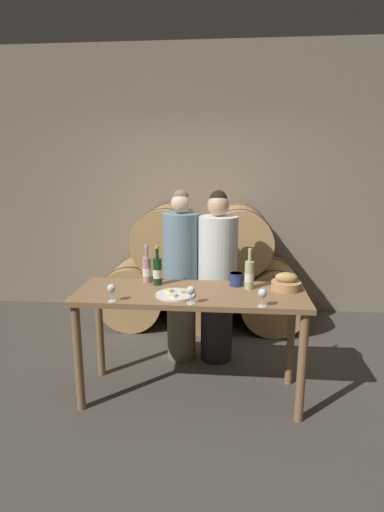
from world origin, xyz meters
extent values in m
plane|color=#4C473F|center=(0.00, 0.00, 0.00)|extent=(10.00, 10.00, 0.00)
cube|color=gray|center=(0.00, 2.09, 1.60)|extent=(10.00, 0.12, 3.20)
cylinder|color=tan|center=(-0.79, 1.55, 0.36)|extent=(0.72, 0.86, 0.72)
cylinder|color=#2D2D33|center=(-0.79, 1.27, 0.36)|extent=(0.73, 0.02, 0.73)
cylinder|color=#2D2D33|center=(-0.79, 1.82, 0.36)|extent=(0.73, 0.02, 0.73)
cylinder|color=tan|center=(0.00, 1.55, 0.36)|extent=(0.72, 0.86, 0.72)
cylinder|color=#2D2D33|center=(0.00, 1.27, 0.36)|extent=(0.73, 0.02, 0.73)
cylinder|color=#2D2D33|center=(0.00, 1.82, 0.36)|extent=(0.73, 0.02, 0.73)
cylinder|color=tan|center=(0.79, 1.55, 0.36)|extent=(0.72, 0.86, 0.72)
cylinder|color=#2D2D33|center=(0.79, 1.27, 0.36)|extent=(0.73, 0.02, 0.73)
cylinder|color=#2D2D33|center=(0.79, 1.82, 0.36)|extent=(0.73, 0.02, 0.73)
cylinder|color=tan|center=(-0.39, 1.55, 1.01)|extent=(0.72, 0.86, 0.72)
cylinder|color=#2D2D33|center=(-0.39, 1.27, 1.01)|extent=(0.73, 0.02, 0.73)
cylinder|color=#2D2D33|center=(-0.39, 1.82, 1.01)|extent=(0.73, 0.02, 0.73)
cylinder|color=tan|center=(0.39, 1.55, 1.01)|extent=(0.72, 0.86, 0.72)
cylinder|color=#2D2D33|center=(0.39, 1.27, 1.01)|extent=(0.73, 0.02, 0.73)
cylinder|color=#2D2D33|center=(0.39, 1.82, 1.01)|extent=(0.73, 0.02, 0.73)
cylinder|color=olive|center=(-0.82, -0.26, 0.42)|extent=(0.06, 0.06, 0.84)
cylinder|color=olive|center=(0.82, -0.26, 0.42)|extent=(0.06, 0.06, 0.84)
cylinder|color=olive|center=(-0.82, 0.26, 0.42)|extent=(0.06, 0.06, 0.84)
cylinder|color=olive|center=(0.82, 0.26, 0.42)|extent=(0.06, 0.06, 0.84)
cube|color=olive|center=(0.00, 0.00, 0.86)|extent=(1.76, 0.63, 0.04)
cylinder|color=#756651|center=(-0.15, 0.66, 0.39)|extent=(0.27, 0.27, 0.78)
cylinder|color=gray|center=(-0.15, 0.66, 1.09)|extent=(0.33, 0.33, 0.62)
sphere|color=beige|center=(-0.15, 0.66, 1.49)|extent=(0.18, 0.18, 0.18)
sphere|color=#75604C|center=(-0.15, 0.67, 1.54)|extent=(0.15, 0.15, 0.15)
cylinder|color=#232326|center=(0.19, 0.66, 0.38)|extent=(0.30, 0.30, 0.77)
cylinder|color=silver|center=(0.19, 0.66, 1.07)|extent=(0.36, 0.36, 0.61)
sphere|color=tan|center=(0.19, 0.66, 1.47)|extent=(0.19, 0.19, 0.19)
sphere|color=black|center=(0.19, 0.67, 1.53)|extent=(0.16, 0.16, 0.16)
cylinder|color=#193819|center=(-0.28, 0.16, 0.99)|extent=(0.07, 0.07, 0.22)
cylinder|color=#193819|center=(-0.28, 0.16, 1.14)|extent=(0.03, 0.03, 0.08)
cylinder|color=gold|center=(-0.28, 0.16, 1.19)|extent=(0.03, 0.03, 0.02)
cylinder|color=white|center=(-0.28, 0.16, 0.97)|extent=(0.07, 0.07, 0.07)
cylinder|color=#ADBC7F|center=(0.45, 0.12, 0.99)|extent=(0.07, 0.07, 0.22)
cylinder|color=#ADBC7F|center=(0.45, 0.12, 1.14)|extent=(0.03, 0.03, 0.08)
cylinder|color=#B7B7BC|center=(0.45, 0.12, 1.19)|extent=(0.03, 0.03, 0.02)
cylinder|color=white|center=(0.45, 0.12, 0.98)|extent=(0.07, 0.07, 0.07)
cylinder|color=#BC8E93|center=(-0.38, 0.22, 0.99)|extent=(0.07, 0.07, 0.21)
cylinder|color=#BC8E93|center=(-0.38, 0.22, 1.13)|extent=(0.03, 0.03, 0.08)
cylinder|color=#B7B7BC|center=(-0.38, 0.22, 1.18)|extent=(0.03, 0.03, 0.02)
cylinder|color=white|center=(-0.38, 0.22, 0.97)|extent=(0.07, 0.07, 0.07)
cylinder|color=navy|center=(0.35, 0.18, 0.94)|extent=(0.10, 0.10, 0.10)
cylinder|color=navy|center=(0.35, 0.18, 0.98)|extent=(0.11, 0.11, 0.01)
cylinder|color=tan|center=(0.73, 0.12, 0.92)|extent=(0.23, 0.23, 0.06)
ellipsoid|color=tan|center=(0.73, 0.12, 0.98)|extent=(0.17, 0.10, 0.08)
cylinder|color=white|center=(-0.10, -0.10, 0.89)|extent=(0.29, 0.29, 0.01)
cube|color=beige|center=(-0.04, -0.08, 0.91)|extent=(0.07, 0.06, 0.02)
cube|color=#E0CC7F|center=(-0.16, -0.06, 0.91)|extent=(0.07, 0.07, 0.02)
cube|color=beige|center=(-0.11, -0.17, 0.91)|extent=(0.05, 0.06, 0.02)
cylinder|color=white|center=(-0.54, -0.27, 0.89)|extent=(0.06, 0.06, 0.00)
cylinder|color=white|center=(-0.54, -0.27, 0.92)|extent=(0.01, 0.01, 0.07)
sphere|color=white|center=(-0.54, -0.27, 0.98)|extent=(0.06, 0.06, 0.06)
cylinder|color=white|center=(0.03, -0.26, 0.89)|extent=(0.06, 0.06, 0.00)
cylinder|color=white|center=(0.03, -0.26, 0.92)|extent=(0.01, 0.01, 0.07)
sphere|color=white|center=(0.03, -0.26, 0.98)|extent=(0.06, 0.06, 0.06)
cylinder|color=white|center=(0.52, -0.28, 0.89)|extent=(0.06, 0.06, 0.00)
cylinder|color=white|center=(0.52, -0.28, 0.92)|extent=(0.01, 0.01, 0.07)
sphere|color=white|center=(0.52, -0.28, 0.98)|extent=(0.06, 0.06, 0.06)
camera|label=1|loc=(0.27, -2.89, 1.84)|focal=28.00mm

